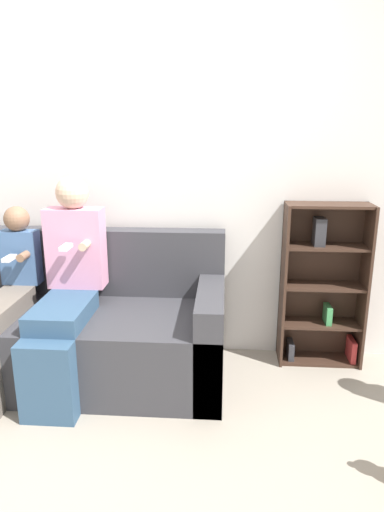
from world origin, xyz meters
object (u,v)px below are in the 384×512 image
couch (59,330)px  child_seated (2,303)px  adult_seated (66,284)px  bookshelf (322,285)px

couch → child_seated: bearing=-150.9°
couch → child_seated: child_seated is taller
child_seated → adult_seated: bearing=8.2°
couch → bookshelf: size_ratio=1.93×
adult_seated → child_seated: (-0.39, -0.06, -0.11)m
child_seated → couch: bearing=29.1°
couch → adult_seated: bearing=-41.6°
bookshelf → adult_seated: bearing=-165.4°
couch → adult_seated: (0.11, -0.10, 0.36)m
bookshelf → child_seated: bearing=-166.6°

